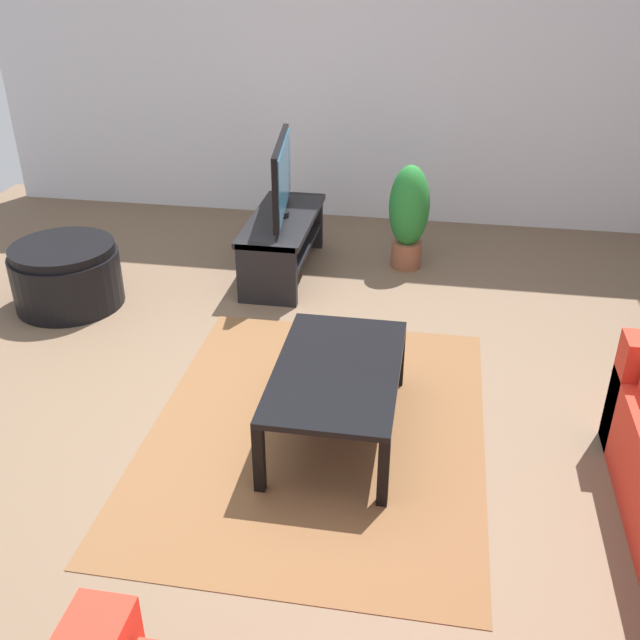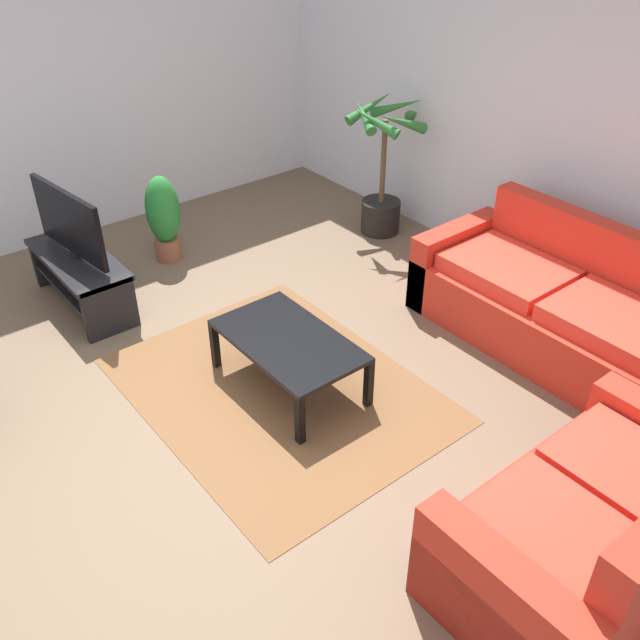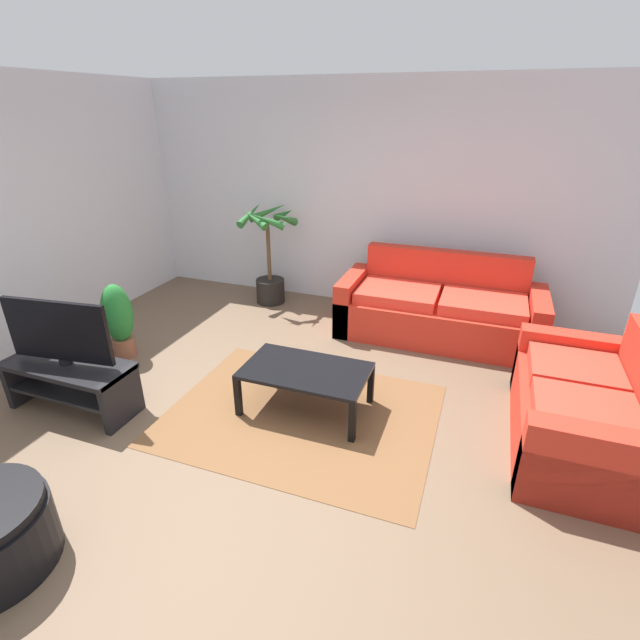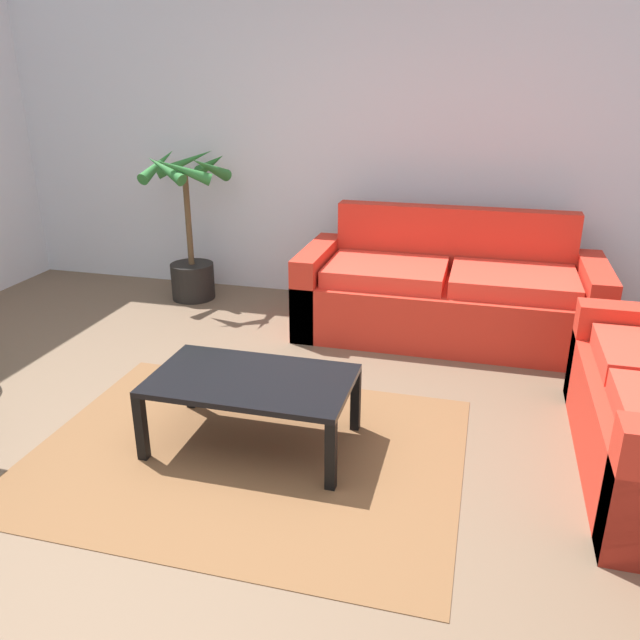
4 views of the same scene
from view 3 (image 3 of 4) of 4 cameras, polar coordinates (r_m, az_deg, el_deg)
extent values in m
plane|color=brown|center=(3.80, -6.49, -14.04)|extent=(6.60, 6.60, 0.00)
cube|color=silver|center=(5.89, 6.21, 14.56)|extent=(6.00, 0.06, 2.70)
cube|color=red|center=(5.34, 14.15, 0.05)|extent=(2.17, 0.90, 0.42)
cube|color=red|center=(5.53, 15.11, 5.80)|extent=(1.81, 0.16, 0.48)
cube|color=red|center=(5.47, 3.93, 2.50)|extent=(0.18, 0.90, 0.62)
cube|color=red|center=(5.32, 24.87, -0.51)|extent=(0.18, 0.90, 0.62)
cube|color=red|center=(5.25, 9.51, 3.22)|extent=(0.86, 0.66, 0.12)
cube|color=red|center=(5.18, 19.32, 1.83)|extent=(0.86, 0.66, 0.12)
cube|color=red|center=(4.09, 29.08, -10.78)|extent=(0.90, 1.57, 0.42)
cube|color=red|center=(3.48, 30.77, -15.78)|extent=(0.90, 0.18, 0.62)
cube|color=red|center=(4.63, 28.35, -4.98)|extent=(0.90, 0.18, 0.62)
cube|color=red|center=(3.69, 29.72, -9.84)|extent=(0.66, 0.56, 0.12)
cube|color=red|center=(4.20, 28.69, -5.38)|extent=(0.66, 0.56, 0.12)
cube|color=black|center=(4.40, -28.55, -4.91)|extent=(1.10, 0.45, 0.04)
cube|color=black|center=(4.50, -27.98, -7.39)|extent=(1.02, 0.39, 0.03)
cube|color=black|center=(4.86, -32.23, -5.71)|extent=(0.06, 0.41, 0.44)
cube|color=black|center=(4.15, -23.07, -8.79)|extent=(0.06, 0.41, 0.44)
cube|color=black|center=(4.27, -29.40, -1.17)|extent=(0.92, 0.16, 0.52)
cube|color=teal|center=(4.28, -29.21, -1.05)|extent=(0.86, 0.12, 0.47)
cylinder|color=black|center=(4.38, -28.65, -4.45)|extent=(0.10, 0.10, 0.04)
cube|color=black|center=(3.89, -1.78, -6.19)|extent=(1.04, 0.61, 0.03)
cube|color=black|center=(3.97, -9.99, -9.21)|extent=(0.05, 0.05, 0.36)
cube|color=black|center=(3.64, 3.97, -12.32)|extent=(0.05, 0.05, 0.36)
cube|color=black|center=(4.39, -6.40, -5.43)|extent=(0.05, 0.05, 0.36)
cube|color=black|center=(4.09, 6.23, -7.82)|extent=(0.05, 0.05, 0.36)
cube|color=brown|center=(4.02, -2.25, -11.42)|extent=(2.20, 1.70, 0.01)
cylinder|color=black|center=(6.20, -6.07, 3.60)|extent=(0.37, 0.37, 0.31)
cylinder|color=brown|center=(6.02, -6.30, 8.44)|extent=(0.05, 0.05, 0.78)
cone|color=#2B712F|center=(5.77, -4.43, 12.31)|extent=(0.18, 0.51, 0.28)
cone|color=#2B712F|center=(6.02, -4.37, 12.81)|extent=(0.44, 0.38, 0.27)
cone|color=#2B712F|center=(6.16, -6.44, 13.01)|extent=(0.50, 0.30, 0.28)
cone|color=#2B712F|center=(6.05, -8.55, 12.69)|extent=(0.15, 0.51, 0.27)
cone|color=#2B712F|center=(5.79, -8.02, 12.17)|extent=(0.42, 0.25, 0.24)
cone|color=#2B712F|center=(5.69, -6.63, 12.04)|extent=(0.46, 0.27, 0.26)
cylinder|color=brown|center=(5.25, -22.85, -3.06)|extent=(0.23, 0.23, 0.20)
ellipsoid|color=#24782E|center=(5.09, -23.54, 0.74)|extent=(0.30, 0.30, 0.62)
camera|label=1|loc=(3.92, 48.68, 15.90)|focal=40.83mm
camera|label=2|loc=(2.10, 90.48, 20.40)|focal=38.66mm
camera|label=4|loc=(0.64, -4.01, -28.61)|focal=35.70mm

